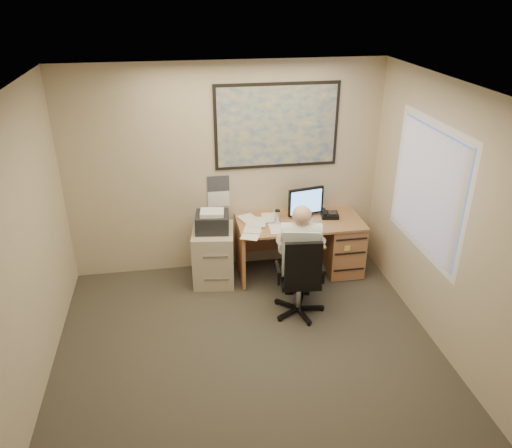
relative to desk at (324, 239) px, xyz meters
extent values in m
cube|color=#353129|center=(-1.24, -1.90, -0.44)|extent=(4.00, 4.50, 0.00)
cube|color=white|center=(-1.24, -1.90, 2.26)|extent=(4.00, 4.50, 0.00)
cube|color=#C1B092|center=(-1.24, 0.35, 0.91)|extent=(4.00, 0.00, 2.70)
cube|color=#C1B092|center=(-3.24, -1.90, 0.91)|extent=(0.00, 4.50, 2.70)
cube|color=#C1B092|center=(0.76, -1.90, 0.91)|extent=(0.00, 4.50, 2.70)
cube|color=#A27245|center=(-0.34, -0.02, 0.29)|extent=(1.60, 0.75, 0.03)
cube|color=#BC784D|center=(0.24, -0.02, -0.08)|extent=(0.45, 0.70, 0.70)
cube|color=#BC784D|center=(-1.12, -0.02, -0.08)|extent=(0.04, 0.70, 0.70)
cube|color=#BC784D|center=(-0.34, 0.32, 0.01)|extent=(1.55, 0.03, 0.55)
cylinder|color=black|center=(-0.24, 0.13, 0.32)|extent=(0.19, 0.19, 0.02)
cube|color=black|center=(-0.24, 0.11, 0.52)|extent=(0.48, 0.13, 0.36)
cube|color=#5796EC|center=(-0.24, 0.08, 0.52)|extent=(0.42, 0.09, 0.31)
cube|color=#A27245|center=(-0.44, -0.47, 0.22)|extent=(0.55, 0.30, 0.02)
cube|color=beige|center=(-0.44, -0.47, 0.24)|extent=(0.43, 0.14, 0.02)
cube|color=black|center=(0.07, 0.03, 0.34)|extent=(0.25, 0.23, 0.05)
cylinder|color=silver|center=(-0.64, -0.04, 0.39)|extent=(0.08, 0.08, 0.17)
cylinder|color=white|center=(-0.61, 0.11, 0.36)|extent=(0.09, 0.09, 0.11)
cube|color=white|center=(-0.79, -0.02, 0.32)|extent=(0.60, 0.56, 0.02)
cube|color=#1E4C93|center=(-0.59, 0.33, 1.46)|extent=(1.56, 0.03, 1.06)
cube|color=white|center=(-1.34, 0.34, 0.64)|extent=(0.28, 0.01, 0.42)
cube|color=#B9AB95|center=(-1.46, -0.02, -0.09)|extent=(0.58, 0.67, 0.71)
cube|color=black|center=(-1.46, -0.02, 0.38)|extent=(0.45, 0.41, 0.22)
cube|color=white|center=(-1.46, -0.04, 0.52)|extent=(0.31, 0.26, 0.05)
cylinder|color=silver|center=(-0.55, -0.90, -0.20)|extent=(0.06, 0.06, 0.38)
cube|color=black|center=(-0.55, -0.90, 0.01)|extent=(0.48, 0.48, 0.07)
cube|color=black|center=(-0.53, -1.12, 0.33)|extent=(0.41, 0.10, 0.53)
camera|label=1|loc=(-1.85, -5.59, 3.06)|focal=35.00mm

